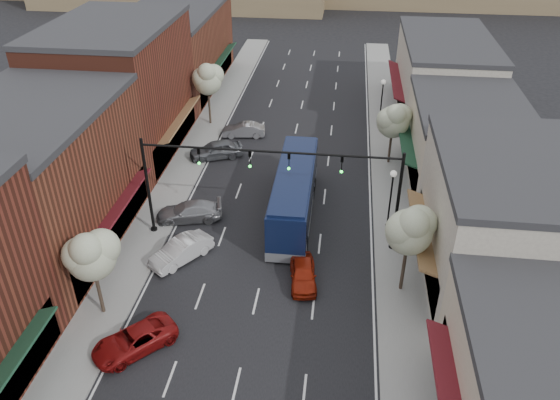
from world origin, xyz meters
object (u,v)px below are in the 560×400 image
(coach_bus, at_px, (294,193))
(parked_car_a, at_px, (134,340))
(parked_car_b, at_px, (181,251))
(parked_car_e, at_px, (244,130))
(lamp_post_far, at_px, (382,94))
(red_hatchback, at_px, (303,273))
(parked_car_d, at_px, (216,150))
(tree_right_near, at_px, (411,229))
(lamp_post_near, at_px, (392,190))
(tree_left_near, at_px, (91,254))
(tree_left_far, at_px, (208,78))
(tree_right_far, at_px, (394,119))
(signal_mast_right, at_px, (360,186))
(signal_mast_left, at_px, (182,175))
(parked_car_c, at_px, (189,212))

(coach_bus, bearing_deg, parked_car_a, -117.15)
(parked_car_b, bearing_deg, parked_car_e, 124.36)
(lamp_post_far, bearing_deg, red_hatchback, -102.40)
(red_hatchback, relative_size, parked_car_d, 0.85)
(red_hatchback, height_order, parked_car_e, red_hatchback)
(tree_right_near, distance_m, lamp_post_near, 6.74)
(tree_left_near, relative_size, red_hatchback, 1.51)
(tree_right_near, relative_size, parked_car_a, 1.36)
(parked_car_a, distance_m, parked_car_e, 26.04)
(tree_left_far, height_order, lamp_post_near, tree_left_far)
(parked_car_b, distance_m, parked_car_d, 14.00)
(parked_car_b, xyz_separation_m, parked_car_d, (-0.92, 13.97, 0.06))
(parked_car_e, bearing_deg, tree_left_near, -15.79)
(tree_right_far, distance_m, parked_car_b, 20.32)
(lamp_post_near, height_order, parked_car_b, lamp_post_near)
(lamp_post_near, relative_size, parked_car_e, 1.15)
(tree_right_far, distance_m, tree_left_far, 17.66)
(signal_mast_right, bearing_deg, signal_mast_left, 180.00)
(lamp_post_near, bearing_deg, tree_left_far, 136.11)
(coach_bus, height_order, parked_car_a, coach_bus)
(coach_bus, distance_m, parked_car_a, 15.24)
(parked_car_c, bearing_deg, coach_bus, 87.28)
(signal_mast_left, bearing_deg, tree_right_near, -16.19)
(tree_right_near, relative_size, parked_car_b, 1.40)
(parked_car_c, height_order, parked_car_e, parked_car_c)
(parked_car_e, bearing_deg, coach_bus, 18.13)
(lamp_post_near, height_order, red_hatchback, lamp_post_near)
(signal_mast_left, relative_size, lamp_post_far, 1.85)
(red_hatchback, xyz_separation_m, parked_car_e, (-7.17, 19.69, -0.01))
(tree_left_far, xyz_separation_m, lamp_post_near, (16.05, -15.44, -1.60))
(tree_right_far, height_order, tree_left_near, tree_left_near)
(lamp_post_near, height_order, parked_car_e, lamp_post_near)
(tree_left_far, distance_m, red_hatchback, 24.75)
(red_hatchback, height_order, parked_car_b, parked_car_b)
(signal_mast_right, relative_size, tree_right_near, 1.38)
(tree_right_far, xyz_separation_m, lamp_post_near, (-0.55, -9.44, -0.99))
(red_hatchback, relative_size, parked_car_c, 0.82)
(tree_right_far, height_order, parked_car_e, tree_right_far)
(signal_mast_right, xyz_separation_m, parked_car_e, (-10.27, 15.71, -3.98))
(lamp_post_near, bearing_deg, lamp_post_far, 90.00)
(signal_mast_left, xyz_separation_m, parked_car_c, (-0.37, 1.74, -3.96))
(signal_mast_left, height_order, tree_right_near, signal_mast_left)
(tree_right_near, bearing_deg, signal_mast_left, 163.81)
(signal_mast_left, height_order, tree_left_far, signal_mast_left)
(tree_right_far, distance_m, parked_car_a, 26.50)
(tree_left_far, relative_size, parked_car_a, 1.40)
(lamp_post_near, height_order, parked_car_a, lamp_post_near)
(red_hatchback, xyz_separation_m, parked_car_d, (-8.73, 15.19, 0.12))
(coach_bus, xyz_separation_m, parked_car_c, (-7.24, -1.49, -1.19))
(signal_mast_left, distance_m, parked_car_d, 11.87)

